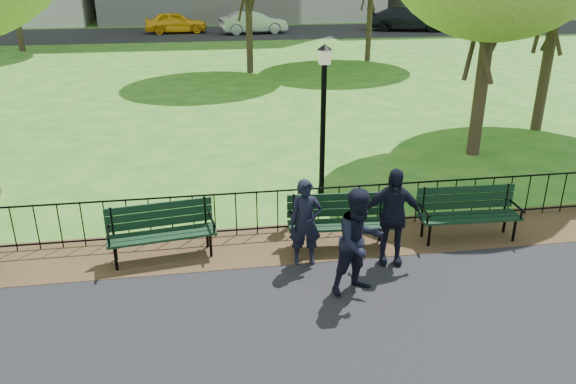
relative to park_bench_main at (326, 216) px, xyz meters
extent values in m
plane|color=#20641A|center=(0.23, -1.26, -0.64)|extent=(120.00, 120.00, 0.00)
cube|color=#312714|center=(0.23, 0.24, -0.63)|extent=(60.00, 1.60, 0.01)
cube|color=black|center=(0.23, 33.74, -0.64)|extent=(70.00, 9.00, 0.01)
cylinder|color=black|center=(0.23, 0.74, 0.24)|extent=(24.00, 0.04, 0.04)
cylinder|color=black|center=(0.23, 0.74, -0.52)|extent=(24.00, 0.04, 0.04)
cylinder|color=black|center=(0.23, 0.74, -0.19)|extent=(0.02, 0.02, 0.90)
cube|color=black|center=(0.25, -0.05, -0.17)|extent=(1.90, 0.63, 0.04)
cube|color=black|center=(0.27, 0.22, 0.18)|extent=(1.87, 0.17, 0.47)
cylinder|color=black|center=(-0.57, -0.18, -0.41)|extent=(0.05, 0.05, 0.47)
cylinder|color=black|center=(1.04, -0.29, -0.41)|extent=(0.05, 0.05, 0.47)
cylinder|color=black|center=(-0.55, 0.19, -0.41)|extent=(0.05, 0.05, 0.47)
cylinder|color=black|center=(1.07, 0.08, -0.41)|extent=(0.05, 0.05, 0.47)
cylinder|color=black|center=(-0.63, 0.01, 0.01)|extent=(0.08, 0.58, 0.04)
cylinder|color=black|center=(1.13, -0.11, 0.01)|extent=(0.08, 0.58, 0.04)
ellipsoid|color=black|center=(-0.44, -0.11, 0.06)|extent=(0.41, 0.30, 0.43)
cube|color=black|center=(-2.92, 0.03, -0.17)|extent=(1.92, 0.75, 0.04)
cube|color=black|center=(-2.96, 0.30, 0.18)|extent=(1.86, 0.30, 0.47)
cylinder|color=black|center=(-3.70, -0.27, -0.41)|extent=(0.05, 0.05, 0.47)
cylinder|color=black|center=(-2.09, -0.04, -0.41)|extent=(0.05, 0.05, 0.47)
cylinder|color=black|center=(-3.75, 0.11, -0.41)|extent=(0.05, 0.05, 0.47)
cylinder|color=black|center=(-2.14, 0.33, -0.41)|extent=(0.05, 0.05, 0.47)
cylinder|color=black|center=(-3.79, -0.09, 0.01)|extent=(0.12, 0.58, 0.04)
cylinder|color=black|center=(-2.04, 0.15, 0.01)|extent=(0.12, 0.58, 0.04)
cube|color=black|center=(2.73, -0.12, -0.17)|extent=(1.92, 0.59, 0.04)
cube|color=black|center=(2.74, 0.15, 0.20)|extent=(1.90, 0.12, 0.47)
cylinder|color=black|center=(1.90, -0.28, -0.41)|extent=(0.05, 0.05, 0.47)
cylinder|color=black|center=(3.54, -0.35, -0.41)|extent=(0.05, 0.05, 0.47)
cylinder|color=black|center=(1.91, 0.10, -0.41)|extent=(0.05, 0.05, 0.47)
cylinder|color=black|center=(3.56, 0.03, -0.41)|extent=(0.05, 0.05, 0.47)
cylinder|color=black|center=(1.83, -0.08, 0.02)|extent=(0.07, 0.59, 0.04)
cylinder|color=black|center=(3.62, -0.16, 0.02)|extent=(0.07, 0.59, 0.04)
cylinder|color=black|center=(0.36, 1.99, -0.57)|extent=(0.27, 0.27, 0.15)
cylinder|color=black|center=(0.36, 1.99, 0.89)|extent=(0.11, 0.11, 3.06)
cube|color=beige|center=(0.36, 1.99, 2.52)|extent=(0.21, 0.21, 0.29)
cone|color=black|center=(0.36, 1.99, 2.71)|extent=(0.31, 0.31, 0.11)
cylinder|color=#2D2116|center=(5.20, 4.69, 1.00)|extent=(0.35, 0.35, 3.28)
cylinder|color=#2D2116|center=(8.28, 6.65, 1.28)|extent=(0.33, 0.33, 3.84)
cylinder|color=#2D2116|center=(0.34, 17.78, 1.27)|extent=(0.31, 0.31, 3.82)
cylinder|color=#2D2116|center=(6.81, 20.14, 1.44)|extent=(0.28, 0.28, 4.16)
cylinder|color=#2D2116|center=(-12.21, 26.71, 1.57)|extent=(0.35, 0.35, 4.43)
imported|color=black|center=(-0.47, -0.51, 0.14)|extent=(0.58, 0.40, 1.53)
imported|color=black|center=(0.18, -1.52, 0.24)|extent=(0.95, 0.69, 1.75)
imported|color=black|center=(0.99, -0.71, 0.24)|extent=(1.08, 0.62, 1.74)
imported|color=yellow|center=(-3.48, 34.21, 0.13)|extent=(4.55, 2.06, 1.52)
imported|color=#AFB1B7|center=(2.06, 32.96, 0.16)|extent=(5.01, 2.41, 1.59)
imported|color=black|center=(13.70, 33.09, 0.20)|extent=(6.15, 3.79, 1.67)
camera|label=1|loc=(-2.14, -8.97, 4.26)|focal=35.00mm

